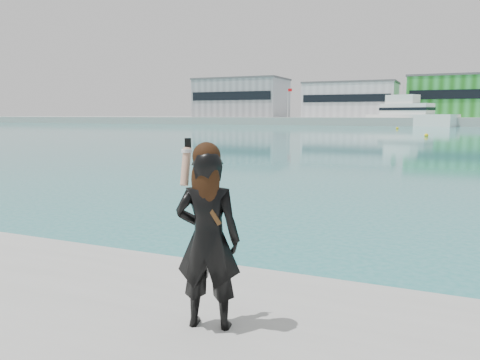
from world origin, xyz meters
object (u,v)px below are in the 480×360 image
Objects in this scene: woman at (208,234)px; motor_yacht at (409,115)px; buoy_far at (397,129)px; buoy_near at (426,137)px.

motor_yacht is at bearing -100.79° from woman.
motor_yacht is 114.49m from woman.
motor_yacht is 42.55× the size of buoy_far.
buoy_far is at bearing 101.68° from buoy_near.
motor_yacht is 56.26m from buoy_near.
motor_yacht is 26.13m from buoy_far.
buoy_far is (-0.03, -25.99, -2.71)m from motor_yacht.
buoy_near is at bearing -103.70° from woman.
buoy_far is at bearing -67.67° from motor_yacht.
woman reaches higher than buoy_far.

